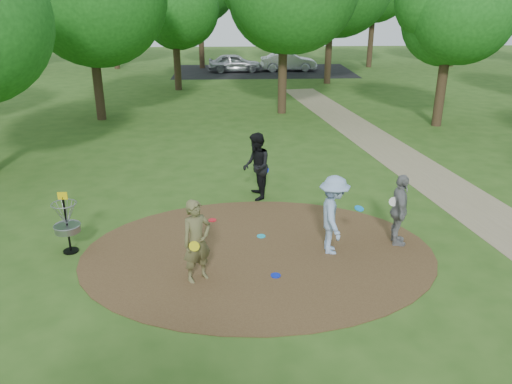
{
  "coord_description": "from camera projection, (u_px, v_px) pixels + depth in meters",
  "views": [
    {
      "loc": [
        -0.56,
        -10.5,
        5.77
      ],
      "look_at": [
        0.0,
        1.2,
        1.1
      ],
      "focal_mm": 35.0,
      "sensor_mm": 36.0,
      "label": 1
    }
  ],
  "objects": [
    {
      "name": "disc_ground_red",
      "position": [
        212.0,
        220.0,
        13.58
      ],
      "size": [
        0.22,
        0.22,
        0.02
      ],
      "primitive_type": "cylinder",
      "color": "red",
      "rests_on": "dirt_clearing"
    },
    {
      "name": "player_throwing_with_disc",
      "position": [
        333.0,
        215.0,
        11.63
      ],
      "size": [
        1.14,
        1.28,
        1.92
      ],
      "color": "#93AFDC",
      "rests_on": "ground"
    },
    {
      "name": "player_waiting_with_disc",
      "position": [
        399.0,
        210.0,
        12.04
      ],
      "size": [
        0.61,
        1.12,
        1.81
      ],
      "color": "gray",
      "rests_on": "ground"
    },
    {
      "name": "disc_ground_blue",
      "position": [
        276.0,
        275.0,
        10.92
      ],
      "size": [
        0.22,
        0.22,
        0.02
      ],
      "primitive_type": "cylinder",
      "color": "#0B1FC0",
      "rests_on": "dirt_clearing"
    },
    {
      "name": "tree_ring",
      "position": [
        307.0,
        4.0,
        19.36
      ],
      "size": [
        37.06,
        46.15,
        9.77
      ],
      "color": "#332316",
      "rests_on": "ground"
    },
    {
      "name": "parking_lot",
      "position": [
        264.0,
        71.0,
        39.83
      ],
      "size": [
        14.0,
        8.0,
        0.01
      ],
      "primitive_type": "cube",
      "color": "black",
      "rests_on": "ground"
    },
    {
      "name": "disc_ground_cyan",
      "position": [
        261.0,
        236.0,
        12.69
      ],
      "size": [
        0.22,
        0.22,
        0.02
      ],
      "primitive_type": "cylinder",
      "color": "#1AB0D1",
      "rests_on": "dirt_clearing"
    },
    {
      "name": "player_observer_with_disc",
      "position": [
        197.0,
        241.0,
        10.48
      ],
      "size": [
        0.81,
        0.75,
        1.85
      ],
      "color": "brown",
      "rests_on": "ground"
    },
    {
      "name": "footpath",
      "position": [
        485.0,
        213.0,
        14.05
      ],
      "size": [
        7.55,
        39.89,
        0.01
      ],
      "primitive_type": "cube",
      "rotation": [
        0.0,
        0.0,
        0.14
      ],
      "color": "#8C7A5B",
      "rests_on": "ground"
    },
    {
      "name": "car_left",
      "position": [
        235.0,
        63.0,
        39.14
      ],
      "size": [
        4.18,
        1.77,
        1.41
      ],
      "primitive_type": "imported",
      "rotation": [
        0.0,
        0.0,
        1.6
      ],
      "color": "#B5B7BD",
      "rests_on": "ground"
    },
    {
      "name": "disc_golf_basket",
      "position": [
        66.0,
        219.0,
        11.66
      ],
      "size": [
        0.63,
        0.63,
        1.54
      ],
      "color": "black",
      "rests_on": "ground"
    },
    {
      "name": "player_walking_with_disc",
      "position": [
        256.0,
        166.0,
        14.76
      ],
      "size": [
        0.82,
        1.03,
        2.01
      ],
      "color": "black",
      "rests_on": "ground"
    },
    {
      "name": "car_right",
      "position": [
        288.0,
        62.0,
        39.61
      ],
      "size": [
        4.43,
        1.63,
        1.45
      ],
      "primitive_type": "imported",
      "rotation": [
        0.0,
        0.0,
        1.59
      ],
      "color": "#A5A7AD",
      "rests_on": "ground"
    },
    {
      "name": "dirt_clearing",
      "position": [
        258.0,
        253.0,
        11.9
      ],
      "size": [
        8.4,
        8.4,
        0.02
      ],
      "primitive_type": "cylinder",
      "color": "#47301C",
      "rests_on": "ground"
    },
    {
      "name": "ground",
      "position": [
        258.0,
        253.0,
        11.91
      ],
      "size": [
        100.0,
        100.0,
        0.0
      ],
      "primitive_type": "plane",
      "color": "#2D5119",
      "rests_on": "ground"
    }
  ]
}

